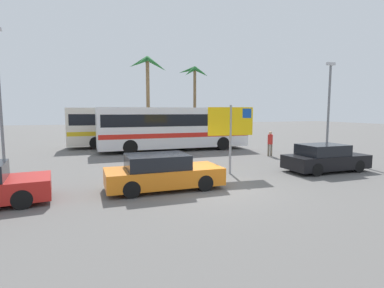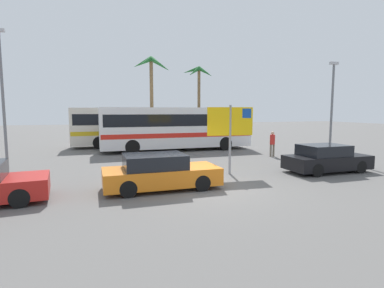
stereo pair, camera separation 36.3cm
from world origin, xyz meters
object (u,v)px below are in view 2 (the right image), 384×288
Objects in this scene: bus_front_coach at (177,126)px; car_orange at (160,172)px; bus_rear_coach at (142,125)px; ferry_sign at (231,124)px; car_black at (326,159)px; pedestrian_near_sign at (272,142)px.

car_orange is at bearing -108.75° from bus_front_coach.
bus_rear_coach reaches higher than car_orange.
ferry_sign is at bearing -89.15° from bus_front_coach.
ferry_sign reaches higher than car_black.
bus_front_coach is 3.47× the size of ferry_sign.
ferry_sign is 0.79× the size of car_black.
ferry_sign is at bearing 24.22° from car_orange.
car_orange is at bearing -176.13° from car_black.
pedestrian_near_sign is (8.61, 5.68, 0.32)m from car_orange.
car_orange is at bearing -96.18° from bus_rear_coach.
bus_front_coach is 7.07m from pedestrian_near_sign.
car_black is 0.94× the size of car_orange.
bus_front_coach is 6.82× the size of pedestrian_near_sign.
bus_rear_coach is 6.82× the size of pedestrian_near_sign.
bus_rear_coach is 3.47× the size of ferry_sign.
bus_rear_coach is 15.22m from car_black.
ferry_sign reaches higher than car_orange.
car_black is at bearing -65.01° from bus_front_coach.
bus_rear_coach reaches higher than car_black.
bus_front_coach is 2.74× the size of car_black.
car_black is 5.11m from pedestrian_near_sign.
car_black is at bearing -8.48° from ferry_sign.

